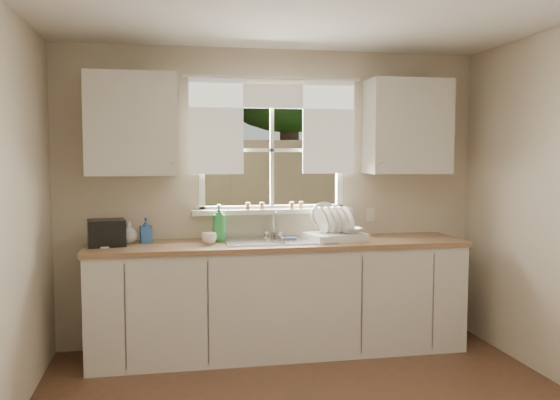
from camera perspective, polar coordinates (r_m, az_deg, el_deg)
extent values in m
cube|color=beige|center=(5.17, -0.74, -7.17)|extent=(3.60, 0.02, 1.15)
cube|color=beige|center=(5.11, -0.76, 12.42)|extent=(3.60, 0.02, 0.35)
cube|color=beige|center=(4.99, -14.48, 4.69)|extent=(1.20, 0.02, 1.00)
cube|color=beige|center=(5.40, 11.92, 4.71)|extent=(1.20, 0.02, 1.00)
cube|color=white|center=(5.10, -0.78, -0.79)|extent=(1.30, 0.06, 0.05)
cube|color=white|center=(5.11, -0.80, 10.44)|extent=(1.30, 0.06, 0.05)
cube|color=white|center=(5.01, -7.58, 4.79)|extent=(0.05, 0.06, 1.05)
cube|color=white|center=(5.22, 5.73, 4.80)|extent=(0.05, 0.06, 1.05)
cube|color=white|center=(5.08, -0.79, 4.83)|extent=(0.03, 0.04, 1.00)
cube|color=white|center=(5.08, -0.79, 4.83)|extent=(1.20, 0.04, 0.03)
cube|color=white|center=(5.05, -0.66, -1.08)|extent=(1.38, 0.14, 0.04)
cylinder|color=white|center=(5.04, -0.63, 11.67)|extent=(1.50, 0.02, 0.02)
cube|color=silver|center=(4.95, -6.16, 7.12)|extent=(0.45, 0.02, 0.80)
cube|color=silver|center=(5.12, 4.68, 7.05)|extent=(0.45, 0.02, 0.80)
cube|color=silver|center=(5.03, -0.65, 9.96)|extent=(1.40, 0.02, 0.20)
cube|color=silver|center=(4.89, -0.07, -9.53)|extent=(3.00, 0.62, 0.87)
cube|color=#946D4A|center=(4.80, -0.07, -4.26)|extent=(3.04, 0.65, 0.04)
cube|color=silver|center=(4.82, -14.06, 7.09)|extent=(0.70, 0.33, 0.80)
cube|color=silver|center=(5.23, 12.20, 6.91)|extent=(0.70, 0.33, 0.80)
cube|color=beige|center=(5.30, 8.69, -1.41)|extent=(0.08, 0.01, 0.12)
cylinder|color=brown|center=(5.05, 1.16, -0.51)|extent=(0.04, 0.04, 0.06)
cylinder|color=brown|center=(4.99, -3.11, -0.58)|extent=(0.04, 0.04, 0.06)
cylinder|color=brown|center=(5.07, 2.05, -0.49)|extent=(0.04, 0.04, 0.06)
cylinder|color=brown|center=(5.01, -1.75, -0.56)|extent=(0.04, 0.04, 0.06)
cube|color=#335421|center=(10.16, -5.72, -4.79)|extent=(20.00, 10.00, 0.02)
cube|color=#886C4B|center=(8.06, -4.50, -0.62)|extent=(8.00, 0.10, 1.80)
cube|color=maroon|center=(11.50, -12.41, 1.83)|extent=(3.00, 3.00, 2.20)
cube|color=black|center=(11.51, -12.52, 8.06)|extent=(3.20, 3.20, 0.30)
cylinder|color=#423021|center=(11.22, 0.91, 4.43)|extent=(0.36, 0.36, 3.20)
sphere|color=#214716|center=(11.47, 0.92, 16.51)|extent=(4.00, 4.00, 4.00)
sphere|color=#214716|center=(12.86, -5.55, 17.45)|extent=(3.20, 3.20, 3.20)
cube|color=#B7B7BC|center=(4.84, -0.13, -4.90)|extent=(0.84, 0.46, 0.18)
cube|color=#B7B7BC|center=(4.83, -0.13, -3.91)|extent=(0.88, 0.50, 0.01)
cube|color=#B7B7BC|center=(4.83, -0.13, -4.20)|extent=(0.02, 0.41, 0.14)
cylinder|color=silver|center=(5.06, -0.66, -2.32)|extent=(0.03, 0.03, 0.22)
cylinder|color=silver|center=(4.97, -0.50, -1.17)|extent=(0.02, 0.18, 0.02)
sphere|color=silver|center=(5.06, -1.33, -3.24)|extent=(0.05, 0.05, 0.05)
sphere|color=silver|center=(5.08, 0.00, -3.20)|extent=(0.05, 0.05, 0.05)
cube|color=white|center=(4.89, 5.27, -3.52)|extent=(0.52, 0.44, 0.06)
cylinder|color=white|center=(4.97, 4.34, -1.64)|extent=(0.27, 0.13, 0.25)
cylinder|color=white|center=(4.82, 4.03, -1.96)|extent=(0.12, 0.23, 0.22)
cylinder|color=white|center=(4.85, 4.66, -1.92)|extent=(0.12, 0.23, 0.22)
cylinder|color=white|center=(4.87, 5.28, -1.89)|extent=(0.12, 0.23, 0.22)
cylinder|color=white|center=(4.90, 5.89, -1.86)|extent=(0.12, 0.23, 0.22)
cylinder|color=white|center=(4.93, 6.50, -1.82)|extent=(0.12, 0.23, 0.22)
imported|color=silver|center=(4.88, 6.82, -2.92)|extent=(0.22, 0.22, 0.05)
imported|color=#2E8D43|center=(4.82, -5.89, -2.19)|extent=(0.14, 0.14, 0.30)
imported|color=#2D61AB|center=(4.85, -12.79, -2.86)|extent=(0.11, 0.11, 0.20)
imported|color=#F0E3C6|center=(4.86, -14.35, -3.04)|extent=(0.14, 0.14, 0.17)
cylinder|color=beige|center=(4.74, -16.57, -4.25)|extent=(0.18, 0.18, 0.01)
imported|color=white|center=(4.69, -6.85, -3.69)|extent=(0.15, 0.15, 0.09)
cube|color=black|center=(4.76, -16.36, -3.04)|extent=(0.31, 0.28, 0.20)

